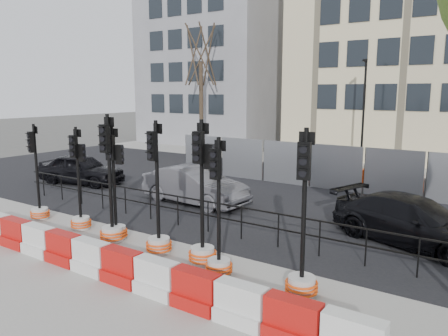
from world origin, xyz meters
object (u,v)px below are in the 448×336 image
Objects in this scene: traffic_signal_d at (116,213)px; car_a at (81,169)px; traffic_signal_h at (302,263)px; traffic_signal_a at (39,200)px; car_c at (414,222)px.

traffic_signal_d is 8.57m from car_a.
traffic_signal_d is at bearing 166.35° from traffic_signal_h.
traffic_signal_a is 0.74× the size of car_a.
traffic_signal_d is 5.99m from traffic_signal_h.
car_c is at bearing -102.63° from car_a.
car_c is at bearing 11.52° from traffic_signal_d.
car_a is at bearing 149.30° from traffic_signal_h.
car_a is at bearing 142.80° from traffic_signal_a.
car_a is (-3.57, 4.54, 0.04)m from traffic_signal_a.
traffic_signal_d is 8.50m from car_c.
traffic_signal_h reaches higher than traffic_signal_d.
traffic_signal_a is at bearing -153.96° from car_a.
traffic_signal_a is at bearing 130.65° from car_c.
traffic_signal_d reaches higher than car_c.
traffic_signal_d reaches higher than traffic_signal_a.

